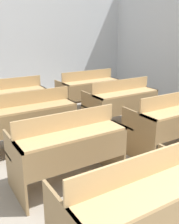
# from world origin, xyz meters

# --- Properties ---
(wall_back) EXTENTS (6.36, 0.06, 3.03)m
(wall_back) POSITION_xyz_m (0.00, 6.77, 1.52)
(wall_back) COLOR silver
(wall_back) RESTS_ON ground_plane
(bench_front_left) EXTENTS (1.29, 0.71, 0.94)m
(bench_front_left) POSITION_xyz_m (-0.82, 1.27, 0.50)
(bench_front_left) COLOR #97794F
(bench_front_left) RESTS_ON ground_plane
(bench_second_left) EXTENTS (1.29, 0.71, 0.94)m
(bench_second_left) POSITION_xyz_m (-0.82, 2.52, 0.50)
(bench_second_left) COLOR #98794F
(bench_second_left) RESTS_ON ground_plane
(bench_second_right) EXTENTS (1.29, 0.71, 0.94)m
(bench_second_right) POSITION_xyz_m (0.95, 2.50, 0.50)
(bench_second_right) COLOR #97784E
(bench_second_right) RESTS_ON ground_plane
(bench_third_left) EXTENTS (1.29, 0.71, 0.94)m
(bench_third_left) POSITION_xyz_m (-0.82, 3.75, 0.50)
(bench_third_left) COLOR olive
(bench_third_left) RESTS_ON ground_plane
(bench_third_right) EXTENTS (1.29, 0.71, 0.94)m
(bench_third_right) POSITION_xyz_m (0.95, 3.73, 0.50)
(bench_third_right) COLOR #97794F
(bench_third_right) RESTS_ON ground_plane
(bench_back_left) EXTENTS (1.29, 0.71, 0.94)m
(bench_back_left) POSITION_xyz_m (-0.82, 4.98, 0.50)
(bench_back_left) COLOR #95764C
(bench_back_left) RESTS_ON ground_plane
(bench_back_right) EXTENTS (1.29, 0.71, 0.94)m
(bench_back_right) POSITION_xyz_m (0.96, 4.97, 0.50)
(bench_back_right) COLOR #97794F
(bench_back_right) RESTS_ON ground_plane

